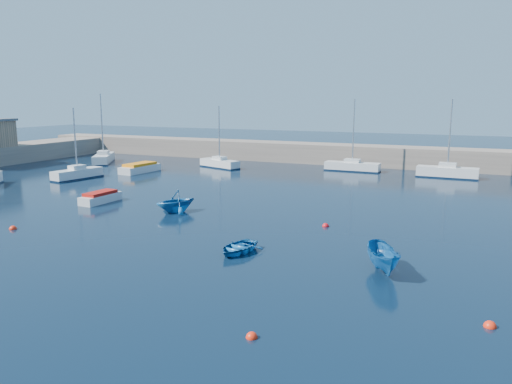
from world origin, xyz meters
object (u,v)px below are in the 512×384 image
at_px(sailboat_7, 447,172).
at_px(motorboat_1, 100,197).
at_px(sailboat_4, 104,158).
at_px(dinghy_left, 176,201).
at_px(sailboat_5, 220,163).
at_px(sailboat_3, 77,173).
at_px(dinghy_center, 238,248).
at_px(sailboat_6, 352,166).
at_px(motorboat_2, 140,168).
at_px(dinghy_right, 384,259).

relative_size(sailboat_7, motorboat_1, 2.21).
height_order(sailboat_4, dinghy_left, sailboat_4).
relative_size(sailboat_5, dinghy_left, 2.36).
relative_size(sailboat_4, sailboat_5, 1.20).
distance_m(sailboat_3, sailboat_4, 14.07).
relative_size(sailboat_7, dinghy_left, 2.62).
distance_m(sailboat_4, dinghy_left, 33.64).
relative_size(dinghy_center, dinghy_left, 0.92).
relative_size(sailboat_3, dinghy_left, 2.34).
bearing_deg(sailboat_6, sailboat_3, 125.44).
bearing_deg(sailboat_3, sailboat_5, 64.49).
xyz_separation_m(sailboat_5, dinghy_left, (8.93, -23.67, 0.29)).
bearing_deg(sailboat_7, dinghy_left, 147.32).
bearing_deg(sailboat_4, sailboat_6, -21.41).
relative_size(motorboat_2, dinghy_left, 1.70).
bearing_deg(sailboat_5, motorboat_1, -157.41).
xyz_separation_m(sailboat_4, dinghy_center, (34.86, -28.94, -0.34)).
relative_size(sailboat_3, dinghy_right, 2.15).
height_order(sailboat_4, motorboat_2, sailboat_4).
bearing_deg(dinghy_center, sailboat_6, 100.24).
xyz_separation_m(sailboat_5, dinghy_right, (26.11, -30.93, 0.12)).
distance_m(sailboat_7, motorboat_1, 37.05).
bearing_deg(dinghy_right, sailboat_5, 106.69).
bearing_deg(sailboat_7, motorboat_2, 108.81).
distance_m(sailboat_4, motorboat_1, 27.75).
xyz_separation_m(sailboat_3, dinghy_center, (27.89, -16.71, -0.29)).
relative_size(sailboat_6, dinghy_right, 2.40).
distance_m(sailboat_5, sailboat_7, 27.19).
bearing_deg(motorboat_2, sailboat_5, 52.03).
relative_size(motorboat_2, dinghy_center, 1.85).
bearing_deg(sailboat_3, sailboat_7, 34.67).
distance_m(sailboat_5, dinghy_center, 35.88).
bearing_deg(dinghy_left, motorboat_2, 161.14).
relative_size(sailboat_5, dinghy_right, 2.17).
xyz_separation_m(sailboat_3, sailboat_4, (-6.96, 12.23, 0.06)).
xyz_separation_m(sailboat_4, dinghy_left, (25.83, -21.55, 0.21)).
relative_size(sailboat_3, sailboat_7, 0.89).
xyz_separation_m(sailboat_4, sailboat_7, (43.90, 5.38, 0.01)).
height_order(sailboat_3, sailboat_7, sailboat_7).
distance_m(motorboat_1, dinghy_left, 7.85).
height_order(dinghy_center, dinghy_right, dinghy_right).
height_order(sailboat_7, dinghy_center, sailboat_7).
distance_m(sailboat_7, dinghy_center, 35.49).
height_order(sailboat_4, dinghy_center, sailboat_4).
bearing_deg(sailboat_3, motorboat_2, 74.39).
height_order(motorboat_1, dinghy_center, motorboat_1).
bearing_deg(sailboat_5, motorboat_2, 157.74).
relative_size(sailboat_6, sailboat_7, 1.00).
distance_m(motorboat_2, dinghy_left, 22.56).
height_order(sailboat_4, dinghy_right, sailboat_4).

